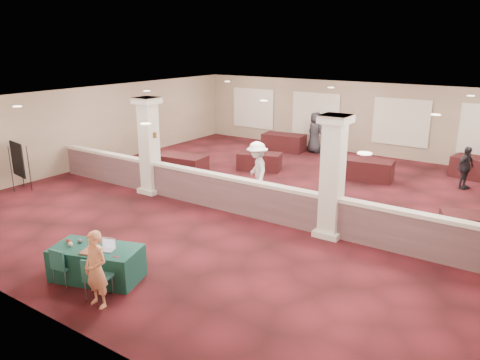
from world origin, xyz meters
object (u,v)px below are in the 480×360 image
Objects in this scene: far_table_front_center at (259,161)px; far_table_front_right at (477,228)px; conf_chair_side at (62,263)px; woman at (96,269)px; attendee_b at (257,170)px; near_table at (97,263)px; attendee_c at (465,168)px; far_table_back_center at (367,170)px; attendee_a at (146,143)px; easel_board at (18,160)px; attendee_d at (315,132)px; far_table_back_left at (284,142)px; far_table_front_left at (181,165)px; far_table_back_right at (480,169)px; conf_chair_main at (95,276)px.

far_table_front_center is 8.68m from far_table_front_right.
conf_chair_side is 1.32m from woman.
conf_chair_side is 0.44× the size of attendee_b.
attendee_c is (5.33, 11.42, 0.38)m from near_table.
far_table_back_center is 8.98m from attendee_a.
conf_chair_side is 7.57m from easel_board.
attendee_d is (0.48, 4.00, 0.58)m from far_table_front_center.
attendee_b reaches higher than near_table.
far_table_front_center is 0.90× the size of attendee_b.
conf_chair_side is at bearing -80.44° from far_table_back_left.
far_table_front_left is 1.14× the size of attendee_a.
woman is at bearing -109.04° from far_table_back_right.
woman is (0.89, -0.70, 0.41)m from near_table.
near_table is 1.22× the size of woman.
conf_chair_side is 13.77m from far_table_back_left.
conf_chair_side is 0.47× the size of attendee_a.
easel_board is 8.75m from far_table_front_center.
conf_chair_main is 0.60× the size of attendee_c.
attendee_c is (5.73, 12.00, 0.26)m from conf_chair_side.
attendee_b is (-6.47, -0.30, 0.59)m from far_table_front_right.
far_table_back_left is at bearing 86.93° from conf_chair_main.
attendee_b is (-0.93, 7.20, 0.17)m from woman.
attendee_b is at bearing 78.92° from conf_chair_main.
conf_chair_side is at bearing 174.82° from woman.
attendee_c is (4.44, 12.12, -0.02)m from woman.
far_table_back_center is 1.23× the size of attendee_c.
attendee_b reaches higher than far_table_back_left.
woman is 12.91m from attendee_c.
attendee_b reaches higher than far_table_front_center.
conf_chair_side is at bearing 115.50° from attendee_d.
conf_chair_main is 0.49× the size of far_table_back_center.
easel_board reaches higher than near_table.
attendee_b is at bearing -118.42° from far_table_back_center.
far_table_front_center is 0.87× the size of far_table_back_right.
far_table_front_left is (-4.55, 7.70, -0.13)m from conf_chair_main.
attendee_b is at bearing 71.60° from near_table.
conf_chair_main is 14.00m from far_table_back_left.
far_table_back_right is at bearing 49.31° from easel_board.
far_table_front_center is at bearing 90.29° from conf_chair_side.
far_table_front_left is at bearing -144.61° from attendee_b.
far_table_front_left is (-3.86, 7.12, 0.04)m from near_table.
attendee_a reaches higher than far_table_front_left.
far_table_front_right is 11.02m from far_table_back_left.
attendee_b is at bearing -9.20° from far_table_front_left.
conf_chair_side is at bearing -48.26° from attendee_b.
attendee_b is at bearing -131.06° from far_table_back_right.
attendee_d reaches higher than near_table.
near_table is 1.26× the size of attendee_c.
far_table_back_left is 1.12× the size of attendee_a.
conf_chair_main is 8.57m from easel_board.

